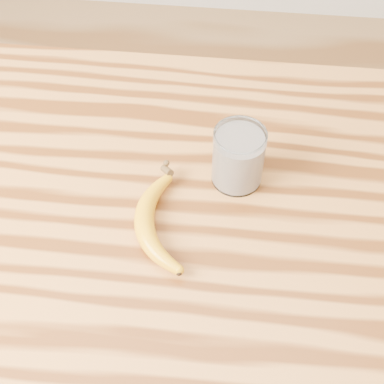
# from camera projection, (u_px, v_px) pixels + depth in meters

# --- Properties ---
(table) EXTENTS (1.20, 0.80, 0.90)m
(table) POSITION_uv_depth(u_px,v_px,m) (180.00, 245.00, 1.01)
(table) COLOR #B06E30
(table) RESTS_ON ground
(smoothie_glass) EXTENTS (0.09, 0.09, 0.11)m
(smoothie_glass) POSITION_uv_depth(u_px,v_px,m) (238.00, 158.00, 0.90)
(smoothie_glass) COLOR white
(smoothie_glass) RESTS_ON table
(banana) EXTENTS (0.16, 0.29, 0.03)m
(banana) POSITION_uv_depth(u_px,v_px,m) (144.00, 224.00, 0.86)
(banana) COLOR orange
(banana) RESTS_ON table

